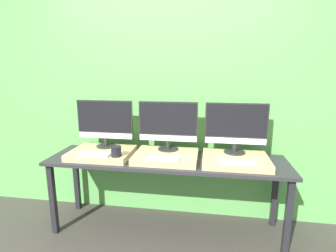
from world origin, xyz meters
TOP-DOWN VIEW (x-y plane):
  - ground_plane at (0.00, 0.00)m, footprint 12.00×12.00m
  - wall_back at (0.00, 0.65)m, footprint 8.00×0.04m
  - workbench at (0.00, 0.29)m, footprint 2.25×0.58m
  - wooden_riser_left at (-0.63, 0.27)m, footprint 0.58×0.45m
  - monitor_left at (-0.63, 0.39)m, footprint 0.56×0.20m
  - keyboard_left at (-0.63, 0.12)m, footprint 0.29×0.12m
  - mug at (-0.43, 0.12)m, footprint 0.09×0.09m
  - wooden_riser_center at (0.00, 0.27)m, footprint 0.58×0.45m
  - monitor_center at (0.00, 0.39)m, footprint 0.56×0.20m
  - keyboard_center at (0.00, 0.12)m, footprint 0.29×0.12m
  - wooden_riser_right at (0.63, 0.27)m, footprint 0.58×0.45m
  - monitor_right at (0.63, 0.39)m, footprint 0.56×0.20m
  - keyboard_right at (0.63, 0.12)m, footprint 0.29×0.12m

SIDE VIEW (x-z plane):
  - ground_plane at x=0.00m, z-range 0.00..0.00m
  - workbench at x=0.00m, z-range 0.30..1.04m
  - wooden_riser_left at x=-0.63m, z-range 0.74..0.80m
  - wooden_riser_center at x=0.00m, z-range 0.74..0.80m
  - wooden_riser_right at x=0.63m, z-range 0.74..0.80m
  - keyboard_left at x=-0.63m, z-range 0.80..0.81m
  - keyboard_center at x=0.00m, z-range 0.80..0.81m
  - keyboard_right at x=0.63m, z-range 0.80..0.81m
  - mug at x=-0.43m, z-range 0.80..0.89m
  - monitor_left at x=-0.63m, z-range 0.82..1.29m
  - monitor_center at x=0.00m, z-range 0.82..1.29m
  - monitor_right at x=0.63m, z-range 0.82..1.29m
  - wall_back at x=0.00m, z-range 0.00..2.60m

